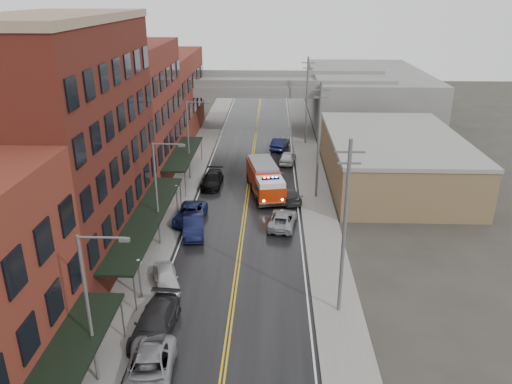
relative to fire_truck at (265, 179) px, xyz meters
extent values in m
cube|color=black|center=(-1.87, -5.86, -1.70)|extent=(11.00, 160.00, 0.02)
cube|color=slate|center=(-9.17, -5.86, -1.63)|extent=(3.00, 160.00, 0.15)
cube|color=slate|center=(5.43, -5.86, -1.63)|extent=(3.00, 160.00, 0.15)
cube|color=gray|center=(-7.52, -5.86, -1.63)|extent=(0.30, 160.00, 0.15)
cube|color=gray|center=(3.78, -5.86, -1.63)|extent=(0.30, 160.00, 0.15)
cube|color=#4E1B14|center=(-15.17, -12.86, 7.29)|extent=(9.00, 20.00, 18.00)
cube|color=maroon|center=(-15.17, 4.64, 5.79)|extent=(9.00, 15.00, 15.00)
cube|color=maroon|center=(-15.17, 22.14, 4.29)|extent=(9.00, 20.00, 12.00)
cube|color=brown|center=(14.13, 4.14, 0.79)|extent=(14.00, 22.00, 5.00)
cube|color=slate|center=(16.13, 34.14, 2.29)|extent=(18.00, 30.00, 8.00)
cylinder|color=slate|center=(-8.22, -24.26, -0.21)|extent=(0.10, 0.10, 3.00)
cube|color=black|center=(-9.37, -12.86, 1.29)|extent=(2.60, 18.00, 0.18)
cylinder|color=slate|center=(-8.22, -21.46, -0.21)|extent=(0.10, 0.10, 3.00)
cylinder|color=slate|center=(-8.22, -4.26, -0.21)|extent=(0.10, 0.10, 3.00)
cube|color=black|center=(-9.37, 4.64, 1.29)|extent=(2.60, 13.00, 0.18)
cylinder|color=slate|center=(-8.22, -1.46, -0.21)|extent=(0.10, 0.10, 3.00)
cylinder|color=slate|center=(-8.22, 10.74, -0.21)|extent=(0.10, 0.10, 3.00)
cylinder|color=#59595B|center=(-8.27, -19.86, -0.31)|extent=(0.14, 0.14, 2.80)
sphere|color=silver|center=(-8.27, -19.86, 1.19)|extent=(0.44, 0.44, 0.44)
cylinder|color=#59595B|center=(-8.27, -5.86, -0.31)|extent=(0.14, 0.14, 2.80)
sphere|color=silver|center=(-8.27, -5.86, 1.19)|extent=(0.44, 0.44, 0.44)
cylinder|color=#59595B|center=(-8.67, -27.86, 2.79)|extent=(0.18, 0.18, 9.00)
cylinder|color=#59595B|center=(-7.47, -27.86, 7.19)|extent=(2.40, 0.12, 0.12)
cube|color=#59595B|center=(-6.37, -27.86, 7.09)|extent=(0.50, 0.22, 0.18)
cylinder|color=#59595B|center=(-8.67, -11.86, 2.79)|extent=(0.18, 0.18, 9.00)
cylinder|color=#59595B|center=(-7.47, -11.86, 7.19)|extent=(2.40, 0.12, 0.12)
cube|color=#59595B|center=(-6.37, -11.86, 7.09)|extent=(0.50, 0.22, 0.18)
cylinder|color=#59595B|center=(-8.67, 4.14, 2.79)|extent=(0.18, 0.18, 9.00)
cylinder|color=#59595B|center=(-7.47, 4.14, 7.19)|extent=(2.40, 0.12, 0.12)
cube|color=#59595B|center=(-6.37, 4.14, 7.09)|extent=(0.50, 0.22, 0.18)
cylinder|color=#59595B|center=(5.33, -20.86, 4.29)|extent=(0.24, 0.24, 12.00)
cube|color=#59595B|center=(5.33, -20.86, 9.49)|extent=(1.80, 0.12, 0.12)
cube|color=#59595B|center=(5.33, -20.86, 8.79)|extent=(1.40, 0.12, 0.12)
cylinder|color=#59595B|center=(5.33, -0.86, 4.29)|extent=(0.24, 0.24, 12.00)
cube|color=#59595B|center=(5.33, -0.86, 9.49)|extent=(1.80, 0.12, 0.12)
cube|color=#59595B|center=(5.33, -0.86, 8.79)|extent=(1.40, 0.12, 0.12)
cylinder|color=#59595B|center=(5.33, 19.14, 4.29)|extent=(0.24, 0.24, 12.00)
cube|color=#59595B|center=(5.33, 19.14, 9.49)|extent=(1.80, 0.12, 0.12)
cube|color=#59595B|center=(5.33, 19.14, 8.79)|extent=(1.40, 0.12, 0.12)
cube|color=slate|center=(-1.87, 26.14, 5.04)|extent=(40.00, 10.00, 1.50)
cube|color=slate|center=(-12.87, 26.14, 1.29)|extent=(1.60, 8.00, 6.00)
cube|color=slate|center=(9.13, 26.14, 1.29)|extent=(1.60, 8.00, 6.00)
cube|color=#B22908|center=(-0.27, 1.33, -0.02)|extent=(3.86, 6.39, 2.28)
cube|color=#B22908|center=(0.58, -2.81, -0.35)|extent=(3.23, 3.31, 1.63)
cube|color=silver|center=(0.58, -2.81, 0.74)|extent=(3.05, 3.07, 0.54)
cube|color=black|center=(0.53, -2.60, -0.02)|extent=(3.03, 2.25, 0.87)
cube|color=slate|center=(-0.27, 1.33, 1.28)|extent=(3.50, 5.91, 0.33)
cube|color=black|center=(0.58, -2.81, 1.10)|extent=(1.76, 0.65, 0.15)
sphere|color=#FF0C0C|center=(-0.01, -2.93, 1.18)|extent=(0.22, 0.22, 0.22)
sphere|color=#1933FF|center=(1.16, -2.69, 1.18)|extent=(0.22, 0.22, 0.22)
cylinder|color=black|center=(-0.57, -3.16, -1.16)|extent=(1.14, 0.59, 1.09)
cylinder|color=black|center=(1.77, -2.68, -1.16)|extent=(1.14, 0.59, 1.09)
cylinder|color=black|center=(-1.33, 0.56, -1.16)|extent=(1.14, 0.59, 1.09)
cylinder|color=black|center=(1.01, 1.04, -1.16)|extent=(1.14, 0.59, 1.09)
cylinder|color=black|center=(-1.88, 3.22, -1.16)|extent=(1.14, 0.59, 1.09)
cylinder|color=black|center=(0.46, 3.70, -1.16)|extent=(1.14, 0.59, 1.09)
imported|color=gray|center=(-5.82, -27.79, -0.92)|extent=(3.08, 5.83, 1.56)
imported|color=#242326|center=(-6.42, -23.62, -0.89)|extent=(2.67, 5.76, 1.63)
imported|color=silver|center=(-6.87, -18.18, -1.00)|extent=(2.89, 4.47, 1.42)
imported|color=black|center=(-6.15, -9.65, -0.87)|extent=(2.45, 5.26, 1.67)
imported|color=navy|center=(-6.87, -7.06, -0.96)|extent=(2.85, 5.54, 1.49)
imported|color=black|center=(-5.88, 2.12, -0.96)|extent=(2.27, 5.22, 1.49)
imported|color=gray|center=(1.73, -7.86, -1.01)|extent=(3.03, 5.27, 1.38)
imported|color=#2B2B2E|center=(2.35, -1.73, -0.99)|extent=(3.20, 5.31, 1.44)
imported|color=beige|center=(2.64, 10.34, -0.95)|extent=(2.44, 4.67, 1.52)
imported|color=black|center=(1.73, 16.34, -0.89)|extent=(2.85, 5.24, 1.64)
camera|label=1|loc=(0.78, -49.17, 18.25)|focal=35.00mm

